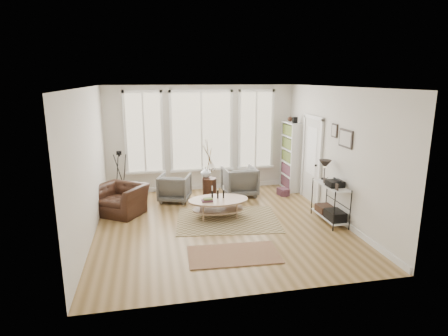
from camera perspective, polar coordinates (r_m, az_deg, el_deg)
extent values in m
plane|color=#9F7D4C|center=(8.16, -0.54, -8.57)|extent=(5.50, 5.50, 0.00)
plane|color=white|center=(7.57, -0.59, 12.24)|extent=(5.50, 5.50, 0.00)
cube|color=silver|center=(10.40, -3.46, 4.54)|extent=(5.20, 0.04, 2.90)
cube|color=silver|center=(5.15, 5.28, -4.86)|extent=(5.20, 0.04, 2.90)
cube|color=silver|center=(7.69, -19.95, 0.54)|extent=(0.04, 5.50, 2.90)
cube|color=silver|center=(8.61, 16.70, 2.10)|extent=(0.04, 5.50, 2.90)
cube|color=white|center=(10.70, -3.34, -2.84)|extent=(5.10, 0.04, 0.12)
cube|color=white|center=(8.96, 16.02, -6.64)|extent=(0.03, 5.40, 0.12)
cube|color=tan|center=(10.35, -3.46, 5.62)|extent=(1.60, 0.03, 2.10)
cube|color=tan|center=(10.26, -12.10, 5.26)|extent=(0.90, 0.03, 2.10)
cube|color=tan|center=(10.68, 4.85, 5.83)|extent=(0.90, 0.03, 2.10)
cube|color=white|center=(10.33, -3.44, 5.60)|extent=(1.74, 0.06, 2.24)
cube|color=white|center=(10.24, -12.10, 5.25)|extent=(1.04, 0.06, 2.24)
cube|color=white|center=(10.66, 4.88, 5.82)|extent=(1.04, 0.06, 2.24)
cube|color=white|center=(10.52, -3.34, -0.25)|extent=(4.10, 0.12, 0.06)
cube|color=silver|center=(9.68, 13.24, 1.11)|extent=(0.04, 0.88, 2.10)
cube|color=white|center=(9.62, 13.22, 2.56)|extent=(0.01, 0.55, 1.20)
cube|color=white|center=(9.24, 14.41, 0.47)|extent=(0.06, 0.08, 2.18)
cube|color=white|center=(10.11, 12.02, 1.70)|extent=(0.06, 0.08, 2.18)
cube|color=white|center=(9.51, 13.52, 7.54)|extent=(0.06, 1.06, 0.08)
sphere|color=black|center=(9.38, 13.81, 0.38)|extent=(0.06, 0.06, 0.06)
cube|color=white|center=(10.24, 10.94, 1.32)|extent=(0.30, 0.03, 1.90)
cube|color=white|center=(10.98, 9.33, 2.21)|extent=(0.30, 0.03, 1.90)
cube|color=white|center=(10.67, 10.86, 1.81)|extent=(0.02, 0.85, 1.90)
cube|color=white|center=(10.61, 10.11, 1.78)|extent=(0.30, 0.81, 1.90)
cube|color=maroon|center=(10.61, 10.11, 1.78)|extent=(0.24, 0.75, 1.76)
cube|color=black|center=(10.27, 10.75, 7.19)|extent=(0.12, 0.10, 0.16)
sphere|color=#351E14|center=(10.59, 10.04, 7.36)|extent=(0.14, 0.14, 0.14)
cube|color=white|center=(8.60, 15.74, -7.06)|extent=(0.37, 1.07, 0.03)
cube|color=white|center=(8.39, 16.04, -2.57)|extent=(0.37, 1.07, 0.02)
cylinder|color=black|center=(7.98, 16.44, -6.41)|extent=(0.02, 0.02, 0.85)
cylinder|color=black|center=(8.15, 18.70, -6.15)|extent=(0.02, 0.02, 0.85)
cylinder|color=black|center=(8.88, 13.28, -4.18)|extent=(0.02, 0.02, 0.85)
cylinder|color=black|center=(9.03, 15.36, -4.01)|extent=(0.02, 0.02, 0.85)
cylinder|color=black|center=(8.68, 15.01, -1.61)|extent=(0.14, 0.14, 0.02)
cylinder|color=black|center=(8.64, 15.07, -0.71)|extent=(0.02, 0.02, 0.30)
cone|color=black|center=(8.60, 15.15, 0.58)|extent=(0.28, 0.28, 0.18)
cube|color=black|center=(8.24, 16.55, -2.28)|extent=(0.32, 0.30, 0.13)
cube|color=black|center=(8.36, 16.56, -6.92)|extent=(0.32, 0.45, 0.20)
cube|color=#351E14|center=(8.76, 15.12, -6.03)|extent=(0.32, 0.40, 0.16)
cube|color=black|center=(7.96, 16.82, -2.77)|extent=(0.02, 0.10, 0.14)
cube|color=black|center=(8.43, 15.10, -1.84)|extent=(0.02, 0.10, 0.12)
cube|color=black|center=(8.18, 18.07, 4.28)|extent=(0.03, 0.52, 0.38)
cube|color=silver|center=(8.18, 17.98, 4.28)|extent=(0.01, 0.44, 0.30)
cube|color=black|center=(8.60, 16.50, 5.49)|extent=(0.03, 0.24, 0.30)
cube|color=silver|center=(8.60, 16.41, 5.49)|extent=(0.01, 0.18, 0.24)
cube|color=brown|center=(8.39, 0.55, -7.89)|extent=(2.41, 1.93, 0.01)
cube|color=brown|center=(6.84, 1.49, -13.01)|extent=(1.66, 0.98, 0.01)
ellipsoid|color=#A48261|center=(8.49, -0.87, -6.28)|extent=(1.16, 0.74, 0.03)
ellipsoid|color=#A48261|center=(8.42, -0.87, -4.91)|extent=(1.36, 0.87, 0.04)
cylinder|color=#A48261|center=(8.23, -3.18, -6.95)|extent=(0.04, 0.04, 0.39)
cylinder|color=#A48261|center=(8.37, 1.95, -6.59)|extent=(0.04, 0.04, 0.39)
cylinder|color=#A48261|center=(8.63, -3.60, -5.97)|extent=(0.04, 0.04, 0.39)
cylinder|color=#A48261|center=(8.76, 1.30, -5.65)|extent=(0.04, 0.04, 0.39)
cylinder|color=black|center=(8.41, -1.81, -4.08)|extent=(0.04, 0.04, 0.19)
cylinder|color=black|center=(8.43, -0.94, -4.03)|extent=(0.04, 0.04, 0.19)
cylinder|color=black|center=(8.46, -0.08, -3.98)|extent=(0.04, 0.04, 0.19)
cube|color=#28462B|center=(8.27, -2.51, -4.87)|extent=(0.24, 0.17, 0.06)
imported|color=#5F5E5A|center=(9.64, -7.52, -2.99)|extent=(0.95, 0.96, 0.70)
imported|color=#5F5E5A|center=(10.00, 2.38, -2.02)|extent=(0.88, 0.90, 0.78)
cylinder|color=#351E14|center=(9.78, -2.23, -3.12)|extent=(0.36, 0.36, 0.54)
imported|color=silver|center=(9.79, -2.80, -0.61)|extent=(0.31, 0.31, 0.28)
imported|color=#351E14|center=(9.00, -15.44, -4.64)|extent=(1.37, 1.34, 0.68)
cylinder|color=black|center=(9.77, -15.69, 1.87)|extent=(0.05, 0.05, 0.05)
cube|color=black|center=(9.76, -15.72, 2.23)|extent=(0.13, 0.09, 0.09)
cylinder|color=black|center=(9.69, -15.74, 2.15)|extent=(0.05, 0.07, 0.05)
cube|color=maroon|center=(10.21, 9.00, -3.59)|extent=(0.30, 0.34, 0.19)
cube|color=maroon|center=(10.16, 9.13, -3.83)|extent=(0.24, 0.27, 0.14)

